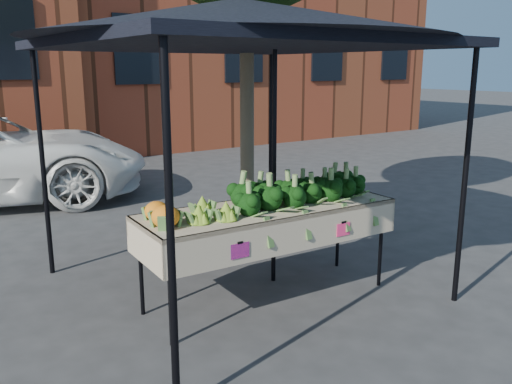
% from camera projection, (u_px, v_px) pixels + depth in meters
% --- Properties ---
extents(ground, '(90.00, 90.00, 0.00)m').
position_uv_depth(ground, '(263.00, 302.00, 5.00)').
color(ground, '#2D2D30').
extents(table, '(2.44, 0.93, 0.90)m').
position_uv_depth(table, '(268.00, 254.00, 4.97)').
color(table, '#B9A790').
rests_on(table, ground).
extents(canopy, '(3.16, 3.16, 2.74)m').
position_uv_depth(canopy, '(240.00, 150.00, 5.07)').
color(canopy, black).
rests_on(canopy, ground).
extents(broccoli_heap, '(1.62, 0.59, 0.28)m').
position_uv_depth(broccoli_heap, '(300.00, 186.00, 5.07)').
color(broccoli_heap, black).
rests_on(broccoli_heap, table).
extents(romanesco_cluster, '(0.45, 0.49, 0.22)m').
position_uv_depth(romanesco_cluster, '(206.00, 206.00, 4.46)').
color(romanesco_cluster, '#9EBA37').
rests_on(romanesco_cluster, table).
extents(cauliflower_pair, '(0.25, 0.45, 0.20)m').
position_uv_depth(cauliflower_pair, '(161.00, 212.00, 4.31)').
color(cauliflower_pair, orange).
rests_on(cauliflower_pair, table).
extents(street_tree, '(2.44, 2.44, 4.81)m').
position_uv_depth(street_tree, '(247.00, 44.00, 6.20)').
color(street_tree, '#1E4C14').
rests_on(street_tree, ground).
extents(building_right, '(12.00, 8.00, 8.50)m').
position_uv_depth(building_right, '(214.00, 3.00, 17.92)').
color(building_right, brown).
rests_on(building_right, ground).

